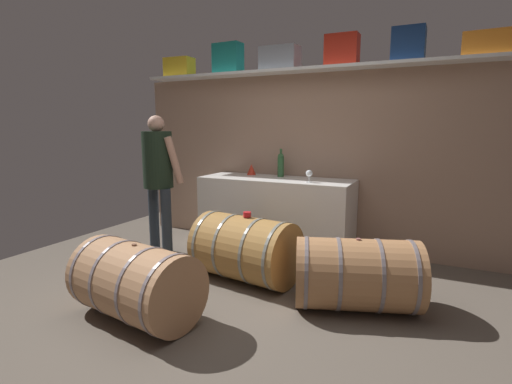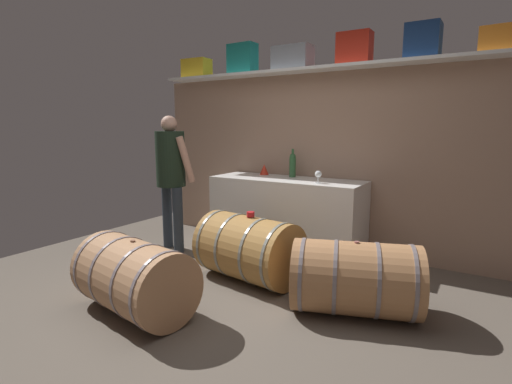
{
  "view_description": "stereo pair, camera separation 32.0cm",
  "coord_description": "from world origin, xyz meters",
  "px_view_note": "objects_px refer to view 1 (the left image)",
  "views": [
    {
      "loc": [
        1.4,
        -2.27,
        1.43
      ],
      "look_at": [
        0.02,
        0.57,
        0.89
      ],
      "focal_mm": 27.15,
      "sensor_mm": 36.0,
      "label": 1
    },
    {
      "loc": [
        1.68,
        -2.12,
        1.43
      ],
      "look_at": [
        0.02,
        0.57,
        0.89
      ],
      "focal_mm": 27.15,
      "sensor_mm": 36.0,
      "label": 2
    }
  ],
  "objects_px": {
    "red_funnel": "(251,169)",
    "wine_barrel_near": "(246,248)",
    "wine_barrel_far": "(357,274)",
    "toolcase_orange": "(489,44)",
    "wine_glass": "(309,174)",
    "work_cabinet": "(276,215)",
    "tasting_cup": "(247,214)",
    "wine_bottle_green": "(281,164)",
    "toolcase_red": "(342,51)",
    "toolcase_navy": "(409,45)",
    "toolcase_grey": "(280,59)",
    "wine_barrel_flank": "(136,282)",
    "winemaker_pouring": "(158,170)",
    "toolcase_teal": "(228,59)",
    "toolcase_yellow": "(179,68)"
  },
  "relations": [
    {
      "from": "toolcase_yellow",
      "to": "tasting_cup",
      "type": "height_order",
      "value": "toolcase_yellow"
    },
    {
      "from": "wine_barrel_near",
      "to": "toolcase_red",
      "type": "bearing_deg",
      "value": 72.74
    },
    {
      "from": "toolcase_teal",
      "to": "wine_barrel_flank",
      "type": "distance_m",
      "value": 2.95
    },
    {
      "from": "toolcase_red",
      "to": "red_funnel",
      "type": "bearing_deg",
      "value": -178.51
    },
    {
      "from": "work_cabinet",
      "to": "toolcase_yellow",
      "type": "bearing_deg",
      "value": 171.61
    },
    {
      "from": "toolcase_teal",
      "to": "wine_glass",
      "type": "relative_size",
      "value": 2.74
    },
    {
      "from": "wine_bottle_green",
      "to": "wine_barrel_near",
      "type": "bearing_deg",
      "value": -84.75
    },
    {
      "from": "work_cabinet",
      "to": "wine_barrel_flank",
      "type": "height_order",
      "value": "work_cabinet"
    },
    {
      "from": "red_funnel",
      "to": "winemaker_pouring",
      "type": "xyz_separation_m",
      "value": [
        -0.75,
        -0.81,
        0.04
      ]
    },
    {
      "from": "toolcase_yellow",
      "to": "wine_barrel_near",
      "type": "distance_m",
      "value": 2.69
    },
    {
      "from": "red_funnel",
      "to": "wine_barrel_near",
      "type": "relative_size",
      "value": 0.13
    },
    {
      "from": "wine_glass",
      "to": "winemaker_pouring",
      "type": "relative_size",
      "value": 0.08
    },
    {
      "from": "toolcase_grey",
      "to": "wine_barrel_far",
      "type": "relative_size",
      "value": 0.4
    },
    {
      "from": "toolcase_yellow",
      "to": "red_funnel",
      "type": "relative_size",
      "value": 2.8
    },
    {
      "from": "toolcase_grey",
      "to": "wine_glass",
      "type": "height_order",
      "value": "toolcase_grey"
    },
    {
      "from": "toolcase_red",
      "to": "wine_barrel_flank",
      "type": "height_order",
      "value": "toolcase_red"
    },
    {
      "from": "toolcase_teal",
      "to": "wine_bottle_green",
      "type": "height_order",
      "value": "toolcase_teal"
    },
    {
      "from": "toolcase_grey",
      "to": "toolcase_navy",
      "type": "xyz_separation_m",
      "value": [
        1.36,
        0.0,
        0.03
      ]
    },
    {
      "from": "tasting_cup",
      "to": "wine_glass",
      "type": "bearing_deg",
      "value": 67.5
    },
    {
      "from": "toolcase_teal",
      "to": "wine_barrel_near",
      "type": "xyz_separation_m",
      "value": [
        0.82,
        -1.15,
        -1.93
      ]
    },
    {
      "from": "work_cabinet",
      "to": "tasting_cup",
      "type": "distance_m",
      "value": 0.96
    },
    {
      "from": "toolcase_red",
      "to": "wine_barrel_flank",
      "type": "relative_size",
      "value": 0.34
    },
    {
      "from": "toolcase_teal",
      "to": "red_funnel",
      "type": "xyz_separation_m",
      "value": [
        0.33,
        -0.03,
        -1.32
      ]
    },
    {
      "from": "work_cabinet",
      "to": "red_funnel",
      "type": "xyz_separation_m",
      "value": [
        -0.41,
        0.19,
        0.49
      ]
    },
    {
      "from": "toolcase_yellow",
      "to": "work_cabinet",
      "type": "distance_m",
      "value": 2.29
    },
    {
      "from": "toolcase_grey",
      "to": "wine_barrel_near",
      "type": "relative_size",
      "value": 0.42
    },
    {
      "from": "wine_barrel_near",
      "to": "wine_bottle_green",
      "type": "bearing_deg",
      "value": 103.96
    },
    {
      "from": "wine_barrel_near",
      "to": "wine_barrel_far",
      "type": "relative_size",
      "value": 0.94
    },
    {
      "from": "toolcase_navy",
      "to": "wine_barrel_far",
      "type": "xyz_separation_m",
      "value": [
        -0.16,
        -1.29,
        -1.93
      ]
    },
    {
      "from": "toolcase_orange",
      "to": "tasting_cup",
      "type": "distance_m",
      "value": 2.68
    },
    {
      "from": "work_cabinet",
      "to": "wine_barrel_flank",
      "type": "relative_size",
      "value": 1.71
    },
    {
      "from": "wine_bottle_green",
      "to": "wine_barrel_near",
      "type": "height_order",
      "value": "wine_bottle_green"
    },
    {
      "from": "wine_barrel_far",
      "to": "tasting_cup",
      "type": "bearing_deg",
      "value": 152.89
    },
    {
      "from": "toolcase_orange",
      "to": "wine_glass",
      "type": "bearing_deg",
      "value": -163.03
    },
    {
      "from": "toolcase_grey",
      "to": "toolcase_red",
      "type": "distance_m",
      "value": 0.7
    },
    {
      "from": "toolcase_teal",
      "to": "toolcase_navy",
      "type": "relative_size",
      "value": 1.1
    },
    {
      "from": "wine_glass",
      "to": "toolcase_navy",
      "type": "bearing_deg",
      "value": 22.15
    },
    {
      "from": "red_funnel",
      "to": "wine_barrel_flank",
      "type": "bearing_deg",
      "value": -87.07
    },
    {
      "from": "toolcase_red",
      "to": "wine_barrel_near",
      "type": "distance_m",
      "value": 2.3
    },
    {
      "from": "wine_barrel_far",
      "to": "tasting_cup",
      "type": "height_order",
      "value": "tasting_cup"
    },
    {
      "from": "toolcase_navy",
      "to": "wine_barrel_far",
      "type": "height_order",
      "value": "toolcase_navy"
    },
    {
      "from": "toolcase_grey",
      "to": "toolcase_orange",
      "type": "relative_size",
      "value": 1.0
    },
    {
      "from": "wine_barrel_far",
      "to": "toolcase_yellow",
      "type": "bearing_deg",
      "value": 134.48
    },
    {
      "from": "toolcase_navy",
      "to": "wine_glass",
      "type": "relative_size",
      "value": 2.49
    },
    {
      "from": "toolcase_orange",
      "to": "wine_bottle_green",
      "type": "distance_m",
      "value": 2.32
    },
    {
      "from": "toolcase_teal",
      "to": "toolcase_navy",
      "type": "bearing_deg",
      "value": 2.14
    },
    {
      "from": "wine_barrel_flank",
      "to": "winemaker_pouring",
      "type": "bearing_deg",
      "value": 132.04
    },
    {
      "from": "toolcase_orange",
      "to": "wine_bottle_green",
      "type": "height_order",
      "value": "toolcase_orange"
    },
    {
      "from": "work_cabinet",
      "to": "wine_barrel_far",
      "type": "distance_m",
      "value": 1.58
    },
    {
      "from": "toolcase_yellow",
      "to": "toolcase_navy",
      "type": "distance_m",
      "value": 2.76
    }
  ]
}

